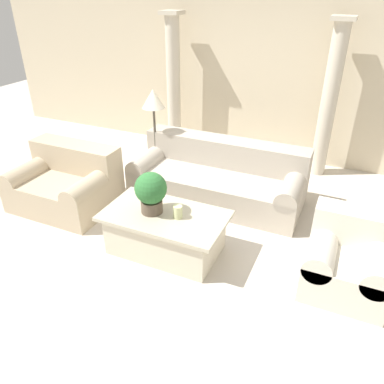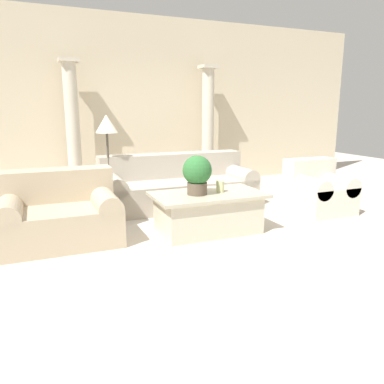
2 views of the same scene
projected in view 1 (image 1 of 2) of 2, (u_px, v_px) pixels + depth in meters
ground_plane at (179, 225)px, 4.76m from camera, size 16.00×16.00×0.00m
wall_back at (249, 60)px, 6.09m from camera, size 10.00×0.06×3.20m
sofa_long at (218, 177)px, 5.23m from camera, size 2.35×0.98×0.80m
loveseat at (67, 182)px, 5.07m from camera, size 1.29×0.98×0.80m
coffee_table at (165, 232)px, 4.20m from camera, size 1.36×0.78×0.49m
potted_plant at (151, 191)px, 4.00m from camera, size 0.35×0.35×0.47m
pillar_candle at (178, 212)px, 3.99m from camera, size 0.10×0.10×0.14m
floor_lamp at (154, 106)px, 5.25m from camera, size 0.32×0.32×1.42m
column_left at (174, 83)px, 6.43m from camera, size 0.33×0.33×2.32m
column_right at (329, 100)px, 5.50m from camera, size 0.33×0.33×2.32m
armchair at (348, 259)px, 3.67m from camera, size 0.78×0.80×0.76m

